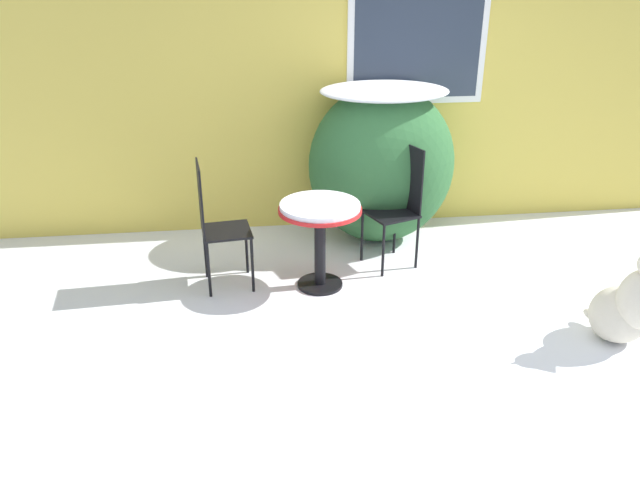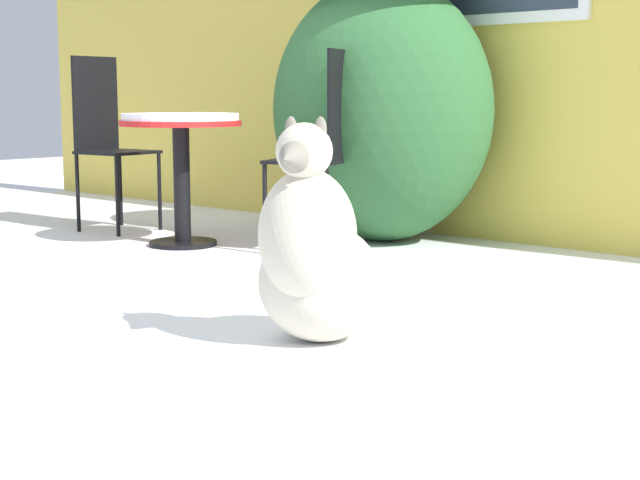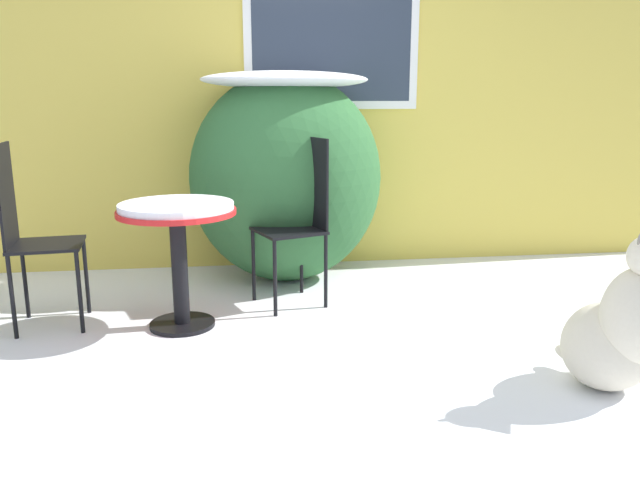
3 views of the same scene
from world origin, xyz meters
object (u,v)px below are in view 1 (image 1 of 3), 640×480
Objects in this scene: patio_table at (320,221)px; patio_chair_far_side at (215,221)px; dog at (628,307)px; patio_chair_near_table at (399,202)px.

patio_chair_far_side is (-0.83, 0.11, -0.01)m from patio_table.
patio_chair_far_side is 3.11m from dog.
patio_chair_near_table is (0.73, 0.35, -0.01)m from patio_table.
patio_chair_near_table is at bearing 109.31° from dog.
patio_table is 0.69× the size of patio_chair_near_table.
patio_chair_far_side is at bearing 172.56° from patio_table.
dog is (2.85, -1.21, -0.28)m from patio_chair_far_side.
patio_table is 0.84m from patio_chair_far_side.
patio_chair_near_table is 1.00× the size of patio_chair_far_side.
dog is at bearing -119.92° from patio_chair_far_side.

